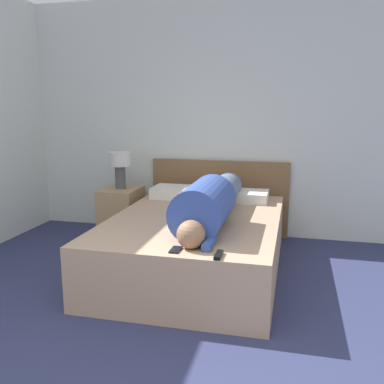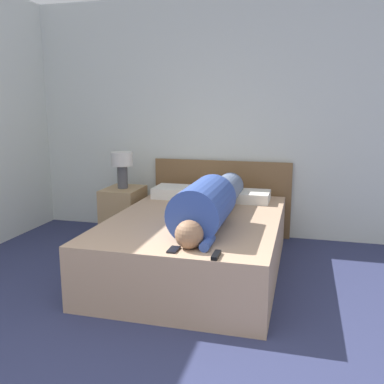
{
  "view_description": "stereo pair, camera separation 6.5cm",
  "coord_description": "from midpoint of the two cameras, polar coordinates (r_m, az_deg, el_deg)",
  "views": [
    {
      "loc": [
        0.82,
        -0.96,
        1.45
      ],
      "look_at": [
        0.0,
        2.4,
        0.74
      ],
      "focal_mm": 40.0,
      "sensor_mm": 36.0,
      "label": 1
    },
    {
      "loc": [
        0.88,
        -0.95,
        1.45
      ],
      "look_at": [
        0.0,
        2.4,
        0.74
      ],
      "focal_mm": 40.0,
      "sensor_mm": 36.0,
      "label": 2
    }
  ],
  "objects": [
    {
      "name": "person_lying",
      "position": [
        3.52,
        2.0,
        -1.39
      ],
      "size": [
        0.39,
        1.76,
        0.39
      ],
      "color": "#936B4C",
      "rests_on": "bed"
    },
    {
      "name": "cell_phone",
      "position": [
        2.89,
        -2.84,
        -7.7
      ],
      "size": [
        0.06,
        0.13,
        0.01
      ],
      "color": "black",
      "rests_on": "bed"
    },
    {
      "name": "table_lamp",
      "position": [
        4.7,
        -9.97,
        3.68
      ],
      "size": [
        0.23,
        0.23,
        0.4
      ],
      "color": "#4C4C51",
      "rests_on": "nightstand"
    },
    {
      "name": "pillow_second",
      "position": [
        4.38,
        5.92,
        -0.49
      ],
      "size": [
        0.57,
        0.36,
        0.1
      ],
      "color": "silver",
      "rests_on": "bed"
    },
    {
      "name": "nightstand",
      "position": [
        4.8,
        -9.75,
        -2.77
      ],
      "size": [
        0.38,
        0.5,
        0.55
      ],
      "color": "tan",
      "rests_on": "ground_plane"
    },
    {
      "name": "pillow_near_headboard",
      "position": [
        4.5,
        -1.8,
        -0.04
      ],
      "size": [
        0.6,
        0.36,
        0.11
      ],
      "color": "silver",
      "rests_on": "bed"
    },
    {
      "name": "bed",
      "position": [
        3.81,
        0.06,
        -6.88
      ],
      "size": [
        1.43,
        2.06,
        0.49
      ],
      "color": "tan",
      "rests_on": "ground_plane"
    },
    {
      "name": "headboard",
      "position": [
        4.85,
        3.26,
        -0.74
      ],
      "size": [
        1.55,
        0.04,
        0.84
      ],
      "color": "brown",
      "rests_on": "ground_plane"
    },
    {
      "name": "wall_back",
      "position": [
        4.81,
        3.52,
        9.72
      ],
      "size": [
        5.59,
        0.06,
        2.6
      ],
      "color": "silver",
      "rests_on": "ground_plane"
    },
    {
      "name": "tv_remote",
      "position": [
        2.77,
        2.89,
        -8.38
      ],
      "size": [
        0.04,
        0.15,
        0.02
      ],
      "color": "black",
      "rests_on": "bed"
    }
  ]
}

